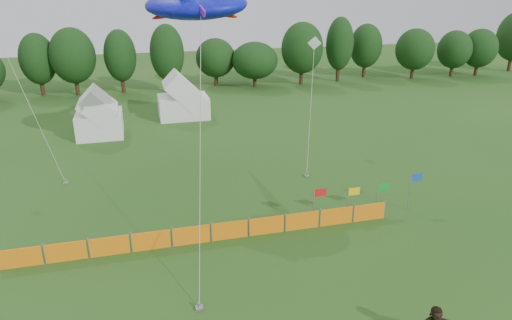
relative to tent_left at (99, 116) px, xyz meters
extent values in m
cylinder|color=#382314|center=(-7.49, 18.00, -0.55)|extent=(0.50, 0.50, 2.38)
ellipsoid|color=black|center=(-7.49, 18.00, 2.56)|extent=(4.09, 4.09, 5.35)
cylinder|color=#382314|center=(-3.51, 17.17, -0.45)|extent=(0.50, 0.50, 2.57)
ellipsoid|color=black|center=(-3.51, 17.17, 2.91)|extent=(5.20, 5.20, 5.79)
cylinder|color=#382314|center=(1.80, 17.11, -0.50)|extent=(0.50, 0.50, 2.46)
ellipsoid|color=black|center=(1.80, 17.11, 2.72)|extent=(3.78, 3.78, 5.55)
cylinder|color=#382314|center=(7.25, 15.70, -0.40)|extent=(0.50, 0.50, 2.66)
ellipsoid|color=black|center=(7.25, 15.70, 3.08)|extent=(4.05, 4.05, 5.99)
cylinder|color=#382314|center=(13.52, 18.31, -0.74)|extent=(0.50, 0.50, 1.98)
ellipsoid|color=black|center=(13.52, 18.31, 1.84)|extent=(5.06, 5.06, 4.46)
cylinder|color=#382314|center=(18.23, 16.35, -0.81)|extent=(0.50, 0.50, 1.86)
ellipsoid|color=black|center=(18.23, 16.35, 1.62)|extent=(5.86, 5.86, 4.18)
cylinder|color=#382314|center=(24.51, 16.16, -0.43)|extent=(0.50, 0.50, 2.62)
ellipsoid|color=black|center=(24.51, 16.16, 2.99)|extent=(5.41, 5.41, 5.89)
cylinder|color=#382314|center=(30.01, 16.78, -0.34)|extent=(0.50, 0.50, 2.78)
ellipsoid|color=black|center=(30.01, 16.78, 3.29)|extent=(3.67, 3.67, 6.26)
cylinder|color=#382314|center=(34.90, 18.67, -0.53)|extent=(0.50, 0.50, 2.42)
ellipsoid|color=black|center=(34.90, 18.67, 2.63)|extent=(4.46, 4.46, 5.44)
cylinder|color=#382314|center=(40.93, 15.92, -0.62)|extent=(0.50, 0.50, 2.24)
ellipsoid|color=black|center=(40.93, 15.92, 2.30)|extent=(5.26, 5.26, 5.03)
cylinder|color=#382314|center=(47.32, 15.94, -0.68)|extent=(0.50, 0.50, 2.10)
ellipsoid|color=black|center=(47.32, 15.94, 2.06)|extent=(4.74, 4.74, 4.73)
cylinder|color=#382314|center=(51.08, 15.47, -0.65)|extent=(0.50, 0.50, 2.16)
ellipsoid|color=black|center=(51.08, 15.47, 2.17)|extent=(4.88, 4.88, 4.87)
cylinder|color=#382314|center=(58.53, 17.32, -0.31)|extent=(0.50, 0.50, 2.85)
cube|color=white|center=(0.00, 0.00, -0.68)|extent=(3.82, 3.82, 2.10)
cube|color=white|center=(7.72, 4.15, -0.68)|extent=(4.80, 3.84, 2.11)
cube|color=orange|center=(-2.58, -19.95, -1.23)|extent=(1.90, 0.06, 1.00)
cube|color=orange|center=(-0.58, -19.95, -1.23)|extent=(1.90, 0.06, 1.00)
cube|color=orange|center=(1.42, -19.95, -1.23)|extent=(1.90, 0.06, 1.00)
cube|color=orange|center=(3.42, -19.95, -1.23)|extent=(1.90, 0.06, 1.00)
cube|color=orange|center=(5.42, -19.95, -1.23)|extent=(1.90, 0.06, 1.00)
cube|color=orange|center=(7.42, -19.95, -1.23)|extent=(1.90, 0.06, 1.00)
cube|color=orange|center=(9.42, -19.95, -1.23)|extent=(1.90, 0.06, 1.00)
cube|color=orange|center=(11.42, -19.95, -1.23)|extent=(1.90, 0.06, 1.00)
cube|color=orange|center=(13.42, -19.95, -1.23)|extent=(1.90, 0.06, 1.00)
cube|color=orange|center=(15.42, -19.95, -1.23)|extent=(1.90, 0.06, 1.00)
cylinder|color=gray|center=(12.23, -19.47, -0.71)|extent=(0.06, 0.06, 2.05)
cube|color=red|center=(12.58, -19.47, 0.09)|extent=(0.70, 0.02, 0.45)
cylinder|color=gray|center=(14.23, -19.54, -0.78)|extent=(0.06, 0.06, 1.92)
cube|color=yellow|center=(14.58, -19.54, -0.04)|extent=(0.70, 0.02, 0.45)
cylinder|color=gray|center=(16.23, -19.27, -0.82)|extent=(0.06, 0.06, 1.82)
cube|color=#148C26|center=(16.58, -19.27, -0.14)|extent=(0.70, 0.02, 0.45)
cylinder|color=gray|center=(18.23, -19.40, -0.60)|extent=(0.06, 0.06, 2.28)
cube|color=blue|center=(18.58, -19.40, 0.32)|extent=(0.70, 0.02, 0.45)
ellipsoid|color=#1019ED|center=(7.31, -11.38, 9.57)|extent=(8.00, 7.46, 2.24)
ellipsoid|color=red|center=(5.60, -11.16, 8.98)|extent=(1.88, 0.82, 0.29)
ellipsoid|color=red|center=(9.02, -11.16, 8.98)|extent=(1.88, 0.82, 0.29)
cube|color=purple|center=(7.31, -13.83, 9.35)|extent=(0.37, 0.96, 0.70)
cylinder|color=#A5A5A5|center=(6.19, -19.26, 3.77)|extent=(2.27, 11.57, 11.02)
cube|color=gray|center=(5.08, -25.04, -1.68)|extent=(0.30, 0.30, 0.10)
cube|color=white|center=(17.52, -5.38, 6.30)|extent=(1.09, 0.31, 1.09)
cylinder|color=#A5A5A5|center=(15.88, -9.30, 2.28)|extent=(3.33, 7.87, 8.05)
cube|color=gray|center=(14.23, -13.22, -1.68)|extent=(0.30, 0.30, 0.10)
cylinder|color=#A5A5A5|center=(-4.16, -7.22, 4.68)|extent=(4.84, 6.03, 12.84)
cube|color=gray|center=(-1.77, -10.22, -1.68)|extent=(0.30, 0.30, 0.10)
camera|label=1|loc=(3.45, -40.39, 10.75)|focal=32.00mm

